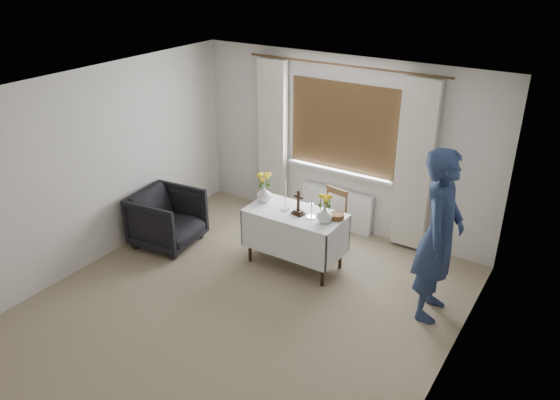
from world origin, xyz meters
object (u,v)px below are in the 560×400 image
at_px(altar_table, 295,239).
at_px(flower_vase_right, 324,215).
at_px(wooden_chair, 329,218).
at_px(wooden_cross, 298,203).
at_px(armchair, 167,219).
at_px(person, 439,235).
at_px(flower_vase_left, 264,194).

relative_size(altar_table, flower_vase_right, 6.14).
relative_size(wooden_chair, wooden_cross, 2.48).
height_order(armchair, person, person).
distance_m(wooden_chair, wooden_cross, 0.91).
height_order(wooden_chair, armchair, wooden_chair).
distance_m(armchair, flower_vase_left, 1.44).
distance_m(person, flower_vase_left, 2.33).
bearing_deg(flower_vase_left, wooden_cross, -9.37).
relative_size(wooden_chair, armchair, 0.95).
bearing_deg(wooden_cross, wooden_chair, 95.32).
xyz_separation_m(altar_table, flower_vase_left, (-0.51, 0.06, 0.49)).
xyz_separation_m(altar_table, wooden_chair, (0.12, 0.72, 0.02)).
xyz_separation_m(person, wooden_cross, (-1.75, 0.00, -0.06)).
relative_size(altar_table, wooden_cross, 3.83).
distance_m(armchair, wooden_cross, 1.95).
xyz_separation_m(wooden_chair, flower_vase_left, (-0.63, -0.65, 0.46)).
relative_size(wooden_cross, flower_vase_left, 1.56).
distance_m(wooden_cross, flower_vase_left, 0.58).
relative_size(wooden_chair, person, 0.41).
distance_m(altar_table, flower_vase_left, 0.71).
distance_m(wooden_chair, person, 1.94).
height_order(armchair, flower_vase_right, flower_vase_right).
bearing_deg(wooden_chair, armchair, -138.83).
height_order(altar_table, flower_vase_right, flower_vase_right).
distance_m(armchair, person, 3.66).
bearing_deg(person, altar_table, 84.38).
bearing_deg(flower_vase_right, wooden_cross, 179.01).
xyz_separation_m(altar_table, wooden_cross, (0.06, -0.03, 0.54)).
distance_m(wooden_chair, armchair, 2.23).
bearing_deg(altar_table, flower_vase_left, 172.88).
bearing_deg(flower_vase_right, flower_vase_left, 173.89).
xyz_separation_m(person, flower_vase_left, (-2.32, 0.10, -0.12)).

